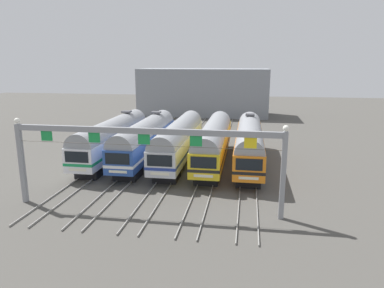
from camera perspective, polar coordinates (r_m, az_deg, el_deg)
name	(u,v)px	position (r m, az deg, el deg)	size (l,w,h in m)	color
ground_plane	(179,162)	(40.87, -2.06, -2.91)	(160.00, 160.00, 0.00)	#4C4944
track_bed	(199,133)	(57.16, 1.20, 1.84)	(17.21, 70.00, 0.15)	gray
commuter_train_white	(113,137)	(42.40, -12.57, 1.11)	(2.88, 18.06, 5.05)	white
commuter_train_blue	(145,138)	(41.13, -7.47, 0.95)	(2.88, 18.06, 5.05)	#284C9E
commuter_train_silver	(179,139)	(40.20, -2.10, 0.77)	(2.88, 18.06, 4.77)	silver
commuter_train_yellow	(214,140)	(39.65, 3.48, 0.58)	(2.88, 18.06, 4.77)	gold
commuter_train_orange	(249,142)	(39.48, 9.16, 0.38)	(2.88, 18.06, 5.05)	orange
catenary_gantry	(144,144)	(26.86, -7.68, -0.06)	(20.94, 0.44, 6.97)	gray
maintenance_building	(204,92)	(76.33, 1.90, 8.32)	(26.82, 10.00, 9.71)	gray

